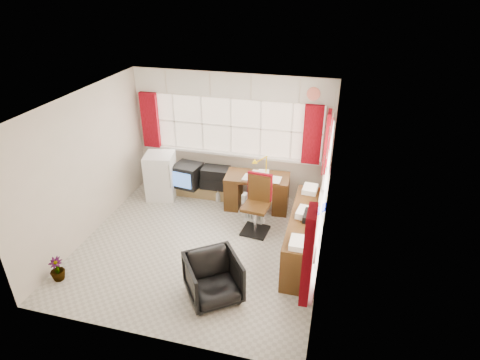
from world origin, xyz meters
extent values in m
plane|color=beige|center=(0.00, 0.00, 0.00)|extent=(4.00, 4.00, 0.00)
plane|color=beige|center=(0.00, 2.00, 1.25)|extent=(4.00, 0.00, 4.00)
plane|color=beige|center=(0.00, -2.00, 1.25)|extent=(4.00, 0.00, 4.00)
plane|color=beige|center=(-2.00, 0.00, 1.25)|extent=(0.00, 4.00, 4.00)
plane|color=beige|center=(2.00, 0.00, 1.25)|extent=(0.00, 4.00, 4.00)
plane|color=white|center=(0.00, 0.00, 2.50)|extent=(4.00, 4.00, 0.00)
plane|color=beige|center=(0.00, 1.98, 1.45)|extent=(3.60, 0.00, 3.60)
cube|color=white|center=(0.00, 1.94, 0.87)|extent=(3.70, 0.12, 0.05)
cube|color=white|center=(-1.20, 1.97, 1.45)|extent=(0.03, 0.02, 1.10)
cube|color=white|center=(-0.60, 1.97, 1.45)|extent=(0.03, 0.02, 1.10)
cube|color=white|center=(0.00, 1.97, 1.45)|extent=(0.03, 0.02, 1.10)
cube|color=white|center=(0.60, 1.97, 1.45)|extent=(0.03, 0.02, 1.10)
cube|color=white|center=(1.20, 1.97, 1.45)|extent=(0.03, 0.02, 1.10)
plane|color=beige|center=(1.98, 0.00, 1.45)|extent=(0.00, 3.60, 3.60)
cube|color=white|center=(1.94, 0.00, 0.87)|extent=(0.12, 3.70, 0.05)
cube|color=white|center=(1.97, -1.20, 1.45)|extent=(0.02, 0.03, 1.10)
cube|color=white|center=(1.97, -0.60, 1.45)|extent=(0.02, 0.03, 1.10)
cube|color=white|center=(1.97, 0.00, 1.45)|extent=(0.02, 0.03, 1.10)
cube|color=white|center=(1.97, 0.60, 1.45)|extent=(0.02, 0.03, 1.10)
cube|color=white|center=(1.97, 1.20, 1.45)|extent=(0.02, 0.03, 1.10)
cube|color=maroon|center=(-1.70, 1.90, 1.46)|extent=(0.35, 0.10, 1.15)
cube|color=maroon|center=(1.60, 1.90, 1.46)|extent=(0.35, 0.10, 1.15)
cube|color=maroon|center=(1.90, 1.60, 1.46)|extent=(0.10, 0.35, 1.15)
cube|color=maroon|center=(1.90, -1.70, 1.46)|extent=(0.10, 0.35, 1.15)
cube|color=silver|center=(0.00, 1.96, 2.25)|extent=(3.95, 0.08, 0.48)
cube|color=silver|center=(1.96, 0.00, 2.25)|extent=(0.08, 3.95, 0.48)
cube|color=#543513|center=(0.66, 1.44, 0.67)|extent=(1.25, 0.68, 0.06)
cube|color=#543513|center=(0.20, 1.41, 0.32)|extent=(0.32, 0.56, 0.64)
cube|color=#543513|center=(1.13, 1.48, 0.32)|extent=(0.32, 0.56, 0.64)
cube|color=white|center=(0.66, 1.44, 0.71)|extent=(0.22, 0.29, 0.02)
cube|color=white|center=(0.66, 1.44, 0.71)|extent=(0.22, 0.29, 0.02)
cube|color=white|center=(0.66, 1.44, 0.72)|extent=(0.22, 0.29, 0.02)
cube|color=white|center=(0.66, 1.44, 0.72)|extent=(0.22, 0.29, 0.02)
cube|color=white|center=(0.66, 1.44, 0.73)|extent=(0.22, 0.29, 0.02)
cube|color=white|center=(0.66, 1.44, 0.73)|extent=(0.22, 0.29, 0.02)
cylinder|color=yellow|center=(0.80, 1.59, 0.71)|extent=(0.09, 0.09, 0.02)
cylinder|color=yellow|center=(0.80, 1.59, 0.88)|extent=(0.02, 0.02, 0.35)
cone|color=yellow|center=(0.80, 1.59, 1.02)|extent=(0.15, 0.13, 0.14)
cube|color=black|center=(0.82, 0.62, 0.02)|extent=(0.49, 0.49, 0.04)
cylinder|color=silver|center=(0.82, 0.62, 0.26)|extent=(0.06, 0.06, 0.52)
cube|color=#543513|center=(0.82, 0.62, 0.52)|extent=(0.48, 0.46, 0.06)
cube|color=#543513|center=(0.84, 0.84, 0.80)|extent=(0.40, 0.09, 0.50)
cube|color=maroon|center=(0.84, 0.84, 0.82)|extent=(0.44, 0.10, 0.52)
imported|color=black|center=(0.60, -1.11, 0.34)|extent=(1.01, 1.02, 0.67)
cube|color=white|center=(0.73, 0.92, 0.04)|extent=(0.40, 0.23, 0.07)
cube|color=white|center=(0.57, 0.96, 0.32)|extent=(0.05, 0.11, 0.48)
cube|color=white|center=(0.62, 0.94, 0.32)|extent=(0.05, 0.11, 0.48)
cube|color=white|center=(0.68, 0.93, 0.32)|extent=(0.05, 0.11, 0.48)
cube|color=white|center=(0.73, 0.92, 0.32)|extent=(0.05, 0.11, 0.48)
cube|color=white|center=(0.78, 0.90, 0.32)|extent=(0.05, 0.11, 0.48)
cube|color=white|center=(0.84, 0.89, 0.32)|extent=(0.05, 0.11, 0.48)
cube|color=white|center=(0.89, 0.88, 0.32)|extent=(0.05, 0.11, 0.48)
cube|color=#543513|center=(1.73, 0.20, 0.38)|extent=(0.50, 2.00, 0.75)
cube|color=white|center=(1.70, -0.60, 0.80)|extent=(0.24, 0.32, 0.10)
cube|color=white|center=(1.70, 0.20, 0.80)|extent=(0.24, 0.32, 0.10)
cube|color=white|center=(1.70, 1.00, 0.80)|extent=(0.24, 0.32, 0.10)
cube|color=black|center=(1.82, 0.12, 0.81)|extent=(0.27, 0.34, 0.11)
cube|color=#987A4C|center=(-0.55, 1.72, 0.12)|extent=(1.40, 0.50, 0.25)
cube|color=black|center=(-0.80, 1.54, 0.48)|extent=(0.58, 0.54, 0.47)
cube|color=#4573C3|center=(-0.83, 1.29, 0.48)|extent=(0.39, 0.08, 0.32)
cube|color=black|center=(-0.23, 1.62, 0.36)|extent=(0.61, 0.40, 0.22)
cube|color=black|center=(-0.23, 1.62, 0.57)|extent=(0.56, 0.37, 0.21)
cube|color=white|center=(-1.33, 1.39, 0.47)|extent=(0.66, 0.66, 0.95)
cube|color=silver|center=(-1.02, 1.16, 0.61)|extent=(0.03, 0.03, 0.50)
imported|color=silver|center=(-0.14, 1.48, 0.13)|extent=(0.12, 0.12, 0.27)
imported|color=#87C9C2|center=(-0.14, 1.55, 0.10)|extent=(0.12, 0.12, 0.19)
imported|color=black|center=(-1.80, -1.35, 0.19)|extent=(0.24, 0.24, 0.39)
camera|label=1|loc=(2.06, -5.21, 4.18)|focal=30.00mm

